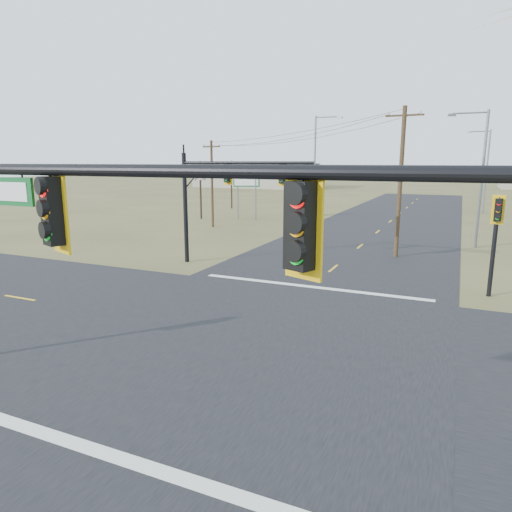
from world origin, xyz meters
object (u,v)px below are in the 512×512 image
at_px(utility_pole_near, 400,181).
at_px(bare_tree_b, 231,168).
at_px(pedestal_signal_ne, 496,225).
at_px(bare_tree_a, 200,171).
at_px(mast_arm_near, 317,279).
at_px(streetlight_a, 479,172).
at_px(mast_arm_far, 228,185).
at_px(utility_pole_far, 212,182).
at_px(streetlight_c, 317,161).
at_px(streetlight_b, 485,167).
at_px(highway_sign, 247,184).

bearing_deg(utility_pole_near, bare_tree_b, 135.60).
distance_m(pedestal_signal_ne, bare_tree_a, 34.73).
relative_size(pedestal_signal_ne, bare_tree_b, 0.71).
distance_m(mast_arm_near, streetlight_a, 32.63).
relative_size(bare_tree_a, bare_tree_b, 0.99).
xyz_separation_m(mast_arm_far, bare_tree_a, (-13.65, 19.63, 0.38)).
distance_m(pedestal_signal_ne, utility_pole_far, 28.29).
relative_size(streetlight_a, bare_tree_b, 1.46).
bearing_deg(mast_arm_near, streetlight_c, 127.59).
distance_m(utility_pole_near, streetlight_b, 31.94).
bearing_deg(streetlight_a, utility_pole_near, -146.49).
height_order(pedestal_signal_ne, streetlight_b, streetlight_b).
distance_m(streetlight_b, bare_tree_b, 31.81).
height_order(mast_arm_near, mast_arm_far, mast_arm_far).
height_order(mast_arm_far, utility_pole_far, utility_pole_far).
height_order(mast_arm_near, highway_sign, mast_arm_near).
bearing_deg(mast_arm_far, streetlight_c, 92.29).
relative_size(mast_arm_far, streetlight_c, 0.78).
xyz_separation_m(utility_pole_far, bare_tree_b, (-6.48, 16.82, 1.09)).
xyz_separation_m(utility_pole_far, highway_sign, (0.66, 6.46, -0.48)).
height_order(mast_arm_far, streetlight_b, streetlight_b).
height_order(utility_pole_near, highway_sign, utility_pole_near).
height_order(streetlight_b, bare_tree_a, streetlight_b).
bearing_deg(mast_arm_far, highway_sign, 109.14).
xyz_separation_m(streetlight_a, streetlight_c, (-16.53, 14.02, 0.80)).
relative_size(streetlight_a, bare_tree_a, 1.48).
distance_m(mast_arm_near, bare_tree_a, 46.27).
bearing_deg(pedestal_signal_ne, streetlight_c, 124.48).
relative_size(pedestal_signal_ne, streetlight_a, 0.49).
relative_size(pedestal_signal_ne, streetlight_b, 0.48).
height_order(mast_arm_near, pedestal_signal_ne, mast_arm_near).
xyz_separation_m(utility_pole_near, streetlight_a, (4.80, 6.15, 0.51)).
xyz_separation_m(highway_sign, streetlight_b, (23.90, 17.29, 1.78)).
height_order(streetlight_c, bare_tree_a, streetlight_c).
xyz_separation_m(mast_arm_far, utility_pole_near, (9.09, 7.03, 0.12)).
xyz_separation_m(highway_sign, streetlight_a, (22.57, -7.89, 1.73)).
relative_size(utility_pole_near, streetlight_b, 0.98).
xyz_separation_m(utility_pole_near, highway_sign, (-17.77, 14.04, -1.22)).
distance_m(mast_arm_far, highway_sign, 22.82).
distance_m(mast_arm_near, streetlight_c, 48.60).
xyz_separation_m(pedestal_signal_ne, highway_sign, (-23.09, 21.82, 0.39)).
xyz_separation_m(utility_pole_far, streetlight_a, (23.23, -1.43, 1.24)).
bearing_deg(utility_pole_far, streetlight_b, 44.06).
distance_m(mast_arm_far, bare_tree_b, 35.19).
height_order(pedestal_signal_ne, streetlight_a, streetlight_a).
distance_m(highway_sign, bare_tree_a, 5.39).
bearing_deg(utility_pole_near, mast_arm_near, -85.25).
distance_m(mast_arm_far, bare_tree_a, 23.91).
xyz_separation_m(utility_pole_near, utility_pole_far, (-18.43, 7.58, -0.74)).
relative_size(streetlight_b, bare_tree_b, 1.48).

